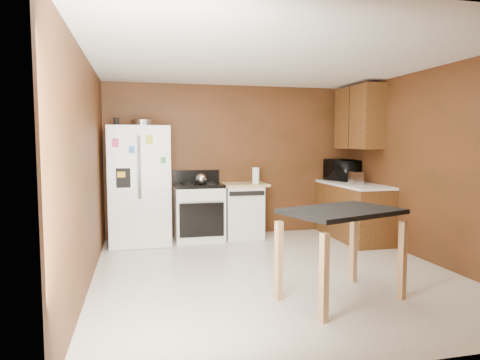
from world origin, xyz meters
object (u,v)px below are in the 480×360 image
object	(u,v)px
toaster	(356,178)
microwave	(342,171)
paper_towel	(256,176)
gas_range	(199,211)
dishwasher	(242,210)
island	(341,224)
green_canister	(256,179)
kettle	(201,179)
roasting_pan	(143,123)
pen_cup	(116,122)
refrigerator	(140,185)

from	to	relation	value
toaster	microwave	world-z (taller)	microwave
paper_towel	gas_range	distance (m)	1.07
dishwasher	island	distance (m)	2.98
toaster	green_canister	bearing A→B (deg)	165.85
kettle	paper_towel	xyz separation A→B (m)	(0.89, 0.00, 0.03)
microwave	dishwasher	world-z (taller)	microwave
green_canister	dishwasher	size ratio (longest dim) A/B	0.13
microwave	paper_towel	bearing A→B (deg)	78.11
roasting_pan	dishwasher	size ratio (longest dim) A/B	0.41
green_canister	microwave	size ratio (longest dim) A/B	0.20
toaster	dishwasher	xyz separation A→B (m)	(-1.66, 0.67, -0.55)
roasting_pan	dishwasher	distance (m)	2.09
roasting_pan	green_canister	size ratio (longest dim) A/B	3.05
roasting_pan	dishwasher	world-z (taller)	roasting_pan
pen_cup	green_canister	world-z (taller)	pen_cup
roasting_pan	refrigerator	xyz separation A→B (m)	(-0.07, -0.00, -0.95)
island	pen_cup	bearing A→B (deg)	129.07
refrigerator	green_canister	bearing A→B (deg)	3.46
pen_cup	microwave	xyz separation A→B (m)	(3.69, 0.18, -0.79)
roasting_pan	microwave	bearing A→B (deg)	0.90
paper_towel	toaster	world-z (taller)	paper_towel
dishwasher	microwave	bearing A→B (deg)	-0.97
green_canister	refrigerator	size ratio (longest dim) A/B	0.07
dishwasher	kettle	bearing A→B (deg)	-167.99
kettle	island	distance (m)	2.98
paper_towel	refrigerator	world-z (taller)	refrigerator
kettle	microwave	xyz separation A→B (m)	(2.45, 0.12, 0.08)
paper_towel	toaster	xyz separation A→B (m)	(1.48, -0.53, -0.02)
paper_towel	green_canister	bearing A→B (deg)	73.97
kettle	dishwasher	world-z (taller)	kettle
kettle	dishwasher	bearing A→B (deg)	12.01
kettle	paper_towel	bearing A→B (deg)	0.06
pen_cup	dishwasher	bearing A→B (deg)	6.10
toaster	microwave	xyz separation A→B (m)	(0.09, 0.64, 0.06)
roasting_pan	pen_cup	xyz separation A→B (m)	(-0.38, -0.13, 0.01)
paper_towel	island	xyz separation A→B (m)	(0.10, -2.80, -0.27)
toaster	gas_range	world-z (taller)	same
kettle	paper_towel	size ratio (longest dim) A/B	0.66
paper_towel	gas_range	xyz separation A→B (m)	(-0.91, 0.12, -0.56)
green_canister	dishwasher	xyz separation A→B (m)	(-0.24, -0.03, -0.50)
toaster	refrigerator	bearing A→B (deg)	-178.08
microwave	gas_range	world-z (taller)	microwave
refrigerator	dishwasher	size ratio (longest dim) A/B	2.02
green_canister	toaster	distance (m)	1.59
roasting_pan	island	world-z (taller)	roasting_pan
green_canister	island	size ratio (longest dim) A/B	0.09
toaster	microwave	bearing A→B (deg)	94.50
green_canister	toaster	size ratio (longest dim) A/B	0.44
green_canister	gas_range	bearing A→B (deg)	-176.87
microwave	dishwasher	distance (m)	1.85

